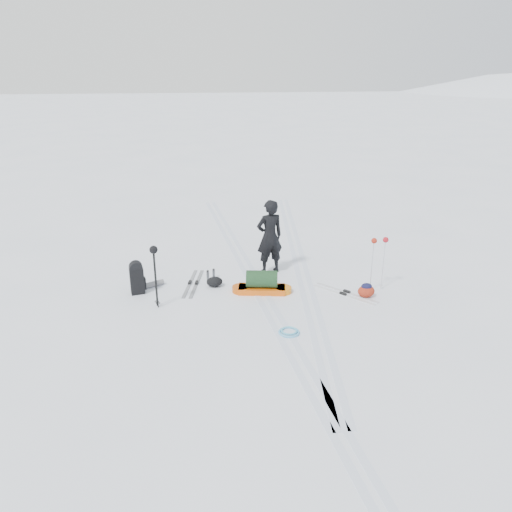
# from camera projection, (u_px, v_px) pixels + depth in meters

# --- Properties ---
(ground) EXTENTS (200.00, 200.00, 0.00)m
(ground) POSITION_uv_depth(u_px,v_px,m) (262.00, 296.00, 11.99)
(ground) COLOR white
(ground) RESTS_ON ground
(snow_hill_backdrop) EXTENTS (359.50, 192.00, 162.45)m
(snow_hill_backdrop) POSITION_uv_depth(u_px,v_px,m) (454.00, 387.00, 123.20)
(snow_hill_backdrop) COLOR white
(snow_hill_backdrop) RESTS_ON ground
(ski_tracks) EXTENTS (3.38, 17.97, 0.01)m
(ski_tracks) POSITION_uv_depth(u_px,v_px,m) (280.00, 279.00, 12.89)
(ski_tracks) COLOR silver
(ski_tracks) RESTS_ON ground
(skier) EXTENTS (0.82, 0.63, 1.99)m
(skier) POSITION_uv_depth(u_px,v_px,m) (270.00, 237.00, 13.03)
(skier) COLOR black
(skier) RESTS_ON ground
(pulk_sled) EXTENTS (1.50, 0.69, 0.56)m
(pulk_sled) POSITION_uv_depth(u_px,v_px,m) (262.00, 284.00, 12.11)
(pulk_sled) COLOR #E4580D
(pulk_sled) RESTS_ON ground
(expedition_rucksack) EXTENTS (0.81, 0.65, 0.83)m
(expedition_rucksack) POSITION_uv_depth(u_px,v_px,m) (139.00, 278.00, 12.03)
(expedition_rucksack) COLOR black
(expedition_rucksack) RESTS_ON ground
(ski_poles_black) EXTENTS (0.18, 0.21, 1.48)m
(ski_poles_black) POSITION_uv_depth(u_px,v_px,m) (154.00, 257.00, 11.01)
(ski_poles_black) COLOR black
(ski_poles_black) RESTS_ON ground
(ski_poles_silver) EXTENTS (0.43, 0.16, 1.36)m
(ski_poles_silver) POSITION_uv_depth(u_px,v_px,m) (379.00, 246.00, 11.92)
(ski_poles_silver) COLOR silver
(ski_poles_silver) RESTS_ON ground
(touring_skis_grey) EXTENTS (0.62, 1.74, 0.06)m
(touring_skis_grey) POSITION_uv_depth(u_px,v_px,m) (193.00, 283.00, 12.64)
(touring_skis_grey) COLOR gray
(touring_skis_grey) RESTS_ON ground
(touring_skis_white) EXTENTS (1.31, 1.49, 0.06)m
(touring_skis_white) POSITION_uv_depth(u_px,v_px,m) (345.00, 293.00, 12.07)
(touring_skis_white) COLOR silver
(touring_skis_white) RESTS_ON ground
(rope_coil) EXTENTS (0.54, 0.54, 0.05)m
(rope_coil) POSITION_uv_depth(u_px,v_px,m) (289.00, 332.00, 10.31)
(rope_coil) COLOR #5DB5E4
(rope_coil) RESTS_ON ground
(small_daypack) EXTENTS (0.44, 0.35, 0.35)m
(small_daypack) POSITION_uv_depth(u_px,v_px,m) (366.00, 290.00, 11.86)
(small_daypack) COLOR maroon
(small_daypack) RESTS_ON ground
(thermos_pair) EXTENTS (0.24, 0.20, 0.27)m
(thermos_pair) POSITION_uv_depth(u_px,v_px,m) (211.00, 275.00, 12.88)
(thermos_pair) COLOR #5A5C62
(thermos_pair) RESTS_ON ground
(stuff_sack) EXTENTS (0.44, 0.36, 0.25)m
(stuff_sack) POSITION_uv_depth(u_px,v_px,m) (214.00, 282.00, 12.45)
(stuff_sack) COLOR black
(stuff_sack) RESTS_ON ground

